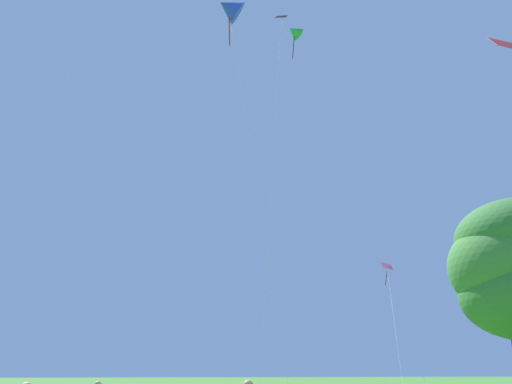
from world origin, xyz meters
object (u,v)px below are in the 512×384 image
at_px(kite_blue_delta, 229,8).
at_px(kite_pink_low, 388,274).
at_px(kite_black_large, 280,51).
at_px(kite_green_small, 294,32).

relative_size(kite_blue_delta, kite_pink_low, 3.09).
bearing_deg(kite_black_large, kite_blue_delta, -163.30).
relative_size(kite_pink_low, kite_green_small, 0.35).
bearing_deg(kite_blue_delta, kite_pink_low, 6.34).
height_order(kite_blue_delta, kite_green_small, kite_blue_delta).
height_order(kite_blue_delta, kite_pink_low, kite_blue_delta).
bearing_deg(kite_pink_low, kite_black_large, -179.55).
relative_size(kite_pink_low, kite_black_large, 0.32).
bearing_deg(kite_pink_low, kite_green_small, -163.40).
relative_size(kite_blue_delta, kite_green_small, 1.09).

